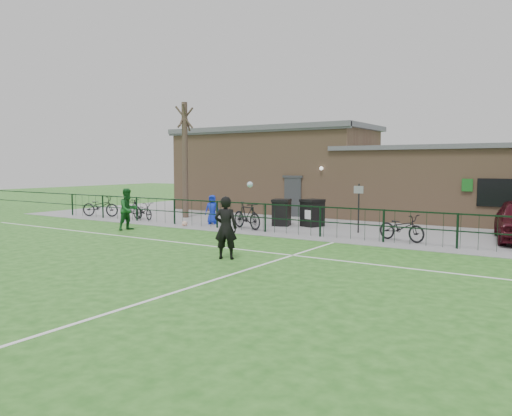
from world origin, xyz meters
The scene contains 20 objects.
ground centered at (0.00, 0.00, 0.00)m, with size 90.00×90.00×0.00m, color #245E1B.
paving_strip centered at (0.00, 13.50, 0.01)m, with size 34.00×13.00×0.02m, color gray.
pitch_line_touch centered at (0.00, 7.80, 0.00)m, with size 28.00×0.10×0.01m, color white.
pitch_line_mid centered at (0.00, 4.00, 0.00)m, with size 28.00×0.10×0.01m, color white.
pitch_line_perp centered at (2.00, 0.00, 0.00)m, with size 0.10×16.00×0.01m, color white.
perimeter_fence centered at (0.00, 8.00, 0.60)m, with size 28.00×0.10×1.20m, color black.
bare_tree centered at (-8.00, 10.50, 3.00)m, with size 0.30×0.30×6.00m, color #433329.
wheelie_bin_left centered at (-2.00, 10.21, 0.58)m, with size 0.74×0.84×1.11m, color black.
wheelie_bin_right centered at (-0.69, 10.71, 0.59)m, with size 0.75×0.85×1.13m, color black.
sign_post centered at (1.83, 9.82, 1.02)m, with size 0.06×0.06×2.00m, color black.
bicycle_a centered at (-12.17, 8.40, 0.57)m, with size 0.72×2.08×1.09m, color black.
bicycle_b centered at (-10.01, 8.56, 0.55)m, with size 0.50×1.76×1.06m, color black.
bicycle_c centered at (-9.11, 8.62, 0.46)m, with size 0.58×1.66×0.87m, color black.
bicycle_d centered at (-2.65, 8.34, 0.60)m, with size 0.55×1.94×1.16m, color black.
bicycle_e centered at (3.96, 8.63, 0.51)m, with size 0.65×1.87×0.98m, color black.
spectator_child centered at (-5.01, 8.95, 0.70)m, with size 0.67×0.43×1.36m, color #152ECA.
goalkeeper_kick centered at (0.59, 2.48, 0.95)m, with size 1.99×3.95×2.17m.
outfield_player centered at (-6.79, 5.42, 0.89)m, with size 0.87×0.67×1.78m, color #195A24.
ball_ground centered at (-5.62, 7.69, 0.12)m, with size 0.25×0.25×0.25m, color white.
clubhouse centered at (-0.88, 16.50, 2.22)m, with size 24.25×5.40×4.96m.
Camera 1 is at (9.34, -9.33, 2.80)m, focal length 35.00 mm.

